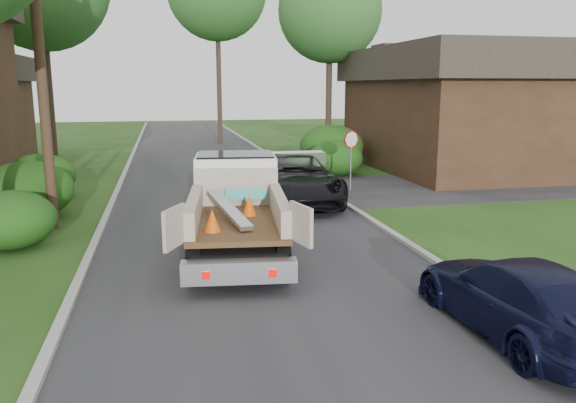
% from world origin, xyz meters
% --- Properties ---
extents(ground, '(120.00, 120.00, 0.00)m').
position_xyz_m(ground, '(0.00, 0.00, 0.00)').
color(ground, '#204213').
rests_on(ground, ground).
extents(road, '(8.00, 90.00, 0.02)m').
position_xyz_m(road, '(0.00, 10.00, 0.00)').
color(road, '#28282B').
rests_on(road, ground).
extents(side_street, '(16.00, 7.00, 0.02)m').
position_xyz_m(side_street, '(12.00, 9.00, 0.01)').
color(side_street, '#28282B').
rests_on(side_street, ground).
extents(curb_left, '(0.20, 90.00, 0.12)m').
position_xyz_m(curb_left, '(-4.10, 10.00, 0.06)').
color(curb_left, '#9E9E99').
rests_on(curb_left, ground).
extents(curb_right, '(0.20, 90.00, 0.12)m').
position_xyz_m(curb_right, '(4.10, 10.00, 0.06)').
color(curb_right, '#9E9E99').
rests_on(curb_right, ground).
extents(stop_sign, '(0.71, 0.32, 2.48)m').
position_xyz_m(stop_sign, '(5.20, 9.00, 1.78)').
color(stop_sign, slate).
rests_on(stop_sign, ground).
extents(utility_pole, '(2.42, 1.25, 10.00)m').
position_xyz_m(utility_pole, '(-5.48, 4.98, 5.17)').
color(utility_pole, '#382619').
rests_on(utility_pole, ground).
extents(house_right, '(9.72, 12.96, 6.20)m').
position_xyz_m(house_right, '(13.00, 14.00, 3.16)').
color(house_right, '#392317').
rests_on(house_right, ground).
extents(hedge_left_a, '(2.34, 2.34, 1.53)m').
position_xyz_m(hedge_left_a, '(-6.20, 3.00, 0.77)').
color(hedge_left_a, '#123F0E').
rests_on(hedge_left_a, ground).
extents(hedge_left_b, '(2.86, 2.86, 1.87)m').
position_xyz_m(hedge_left_b, '(-6.50, 6.50, 0.94)').
color(hedge_left_b, '#123F0E').
rests_on(hedge_left_b, ground).
extents(hedge_left_c, '(2.60, 2.60, 1.70)m').
position_xyz_m(hedge_left_c, '(-6.80, 10.00, 0.85)').
color(hedge_left_c, '#123F0E').
rests_on(hedge_left_c, ground).
extents(hedge_right_a, '(2.60, 2.60, 1.70)m').
position_xyz_m(hedge_right_a, '(5.80, 13.00, 0.85)').
color(hedge_right_a, '#123F0E').
rests_on(hedge_right_a, ground).
extents(hedge_right_b, '(3.38, 3.38, 2.21)m').
position_xyz_m(hedge_right_b, '(6.50, 16.00, 1.10)').
color(hedge_right_b, '#123F0E').
rests_on(hedge_right_b, ground).
extents(tree_right_far, '(6.00, 6.00, 11.50)m').
position_xyz_m(tree_right_far, '(7.50, 20.00, 8.48)').
color(tree_right_far, '#2D2119').
rests_on(tree_right_far, ground).
extents(flatbed_truck, '(3.25, 6.42, 2.34)m').
position_xyz_m(flatbed_truck, '(-0.36, 1.96, 1.27)').
color(flatbed_truck, black).
rests_on(flatbed_truck, ground).
extents(black_pickup, '(3.30, 6.52, 1.77)m').
position_xyz_m(black_pickup, '(2.40, 7.24, 0.88)').
color(black_pickup, black).
rests_on(black_pickup, ground).
extents(navy_suv, '(1.96, 4.63, 1.33)m').
position_xyz_m(navy_suv, '(3.64, -4.53, 0.67)').
color(navy_suv, black).
rests_on(navy_suv, ground).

